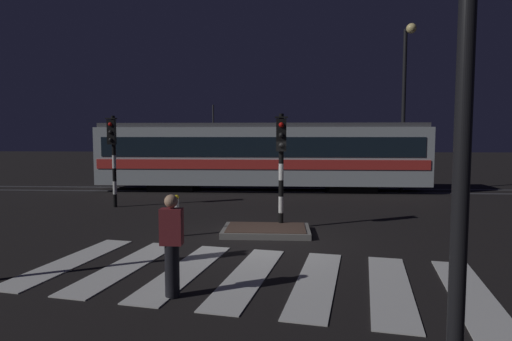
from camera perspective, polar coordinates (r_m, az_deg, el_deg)
The scene contains 11 objects.
ground_plane at distance 11.07m, azimuth 0.08°, elevation -9.30°, with size 120.00×120.00×0.00m, color black.
rail_near at distance 20.39m, azimuth 1.63°, elevation -2.85°, with size 80.00×0.12×0.03m, color #59595E.
rail_far at distance 21.81m, azimuth 1.75°, elevation -2.36°, with size 80.00×0.12×0.03m, color #59595E.
crosswalk_zebra at distance 8.46m, azimuth -1.02°, elevation -13.67°, with size 8.97×5.18×0.02m.
traffic_island at distance 11.89m, azimuth 1.34°, elevation -7.89°, with size 2.35×1.54×0.18m.
traffic_light_corner_far_left at distance 16.77m, azimuth -18.33°, elevation 2.93°, with size 0.36×0.42×3.39m.
traffic_light_median_centre at distance 12.15m, azimuth 3.34°, elevation 2.25°, with size 0.36×0.42×3.28m.
street_lamp_trackside_right at distance 21.30m, azimuth 19.08°, elevation 10.04°, with size 0.44×1.21×7.57m.
tram at distance 20.96m, azimuth 0.70°, elevation 2.11°, with size 15.74×2.58×4.15m.
pedestrian_waiting_at_kerb at distance 7.33m, azimuth -11.03°, elevation -9.59°, with size 0.36×0.24×1.71m.
bollard_island_edge at distance 11.66m, azimuth -10.37°, elevation -5.86°, with size 0.12×0.12×1.11m.
Camera 1 is at (0.62, -10.73, 2.66)m, focal length 30.38 mm.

